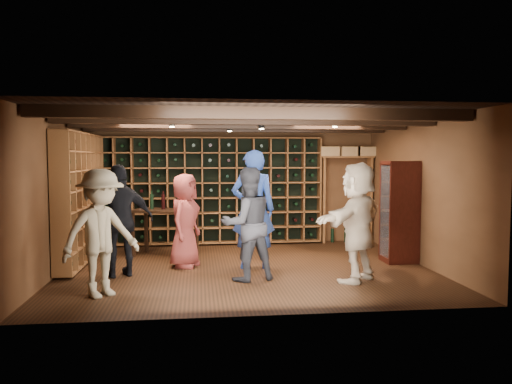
{
  "coord_description": "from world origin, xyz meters",
  "views": [
    {
      "loc": [
        -0.79,
        -8.15,
        1.85
      ],
      "look_at": [
        0.18,
        0.2,
        1.26
      ],
      "focal_mm": 35.0,
      "sensor_mm": 36.0,
      "label": 1
    }
  ],
  "objects": [
    {
      "name": "wine_rack_back",
      "position": [
        -0.52,
        2.33,
        1.15
      ],
      "size": [
        4.65,
        0.3,
        2.2
      ],
      "color": "brown",
      "rests_on": "ground"
    },
    {
      "name": "room_shell",
      "position": [
        0.0,
        0.05,
        2.42
      ],
      "size": [
        6.0,
        6.0,
        6.0
      ],
      "color": "brown",
      "rests_on": "ground"
    },
    {
      "name": "wine_rack_left",
      "position": [
        -2.83,
        0.82,
        1.15
      ],
      "size": [
        0.3,
        2.65,
        2.2
      ],
      "color": "brown",
      "rests_on": "ground"
    },
    {
      "name": "guest_woman_black",
      "position": [
        -1.98,
        -0.33,
        0.87
      ],
      "size": [
        1.1,
        0.78,
        1.74
      ],
      "primitive_type": "imported",
      "rotation": [
        0.0,
        0.0,
        3.53
      ],
      "color": "black",
      "rests_on": "ground"
    },
    {
      "name": "man_grey_suit",
      "position": [
        -0.07,
        -0.79,
        0.85
      ],
      "size": [
        0.97,
        0.85,
        1.69
      ],
      "primitive_type": "imported",
      "rotation": [
        0.0,
        0.0,
        3.44
      ],
      "color": "black",
      "rests_on": "ground"
    },
    {
      "name": "guest_red_floral",
      "position": [
        -1.02,
        0.25,
        0.78
      ],
      "size": [
        0.75,
        0.9,
        1.57
      ],
      "primitive_type": "imported",
      "rotation": [
        0.0,
        0.0,
        1.19
      ],
      "color": "maroon",
      "rests_on": "ground"
    },
    {
      "name": "ground",
      "position": [
        0.0,
        0.0,
        0.0
      ],
      "size": [
        6.0,
        6.0,
        0.0
      ],
      "primitive_type": "plane",
      "color": "#321B0E",
      "rests_on": "ground"
    },
    {
      "name": "guest_khaki",
      "position": [
        -2.07,
        -1.44,
        0.85
      ],
      "size": [
        1.24,
        1.18,
        1.69
      ],
      "primitive_type": "imported",
      "rotation": [
        0.0,
        0.0,
        0.7
      ],
      "color": "gray",
      "rests_on": "ground"
    },
    {
      "name": "crate_shelf",
      "position": [
        2.41,
        2.32,
        1.57
      ],
      "size": [
        1.2,
        0.32,
        2.07
      ],
      "color": "brown",
      "rests_on": "ground"
    },
    {
      "name": "guest_beige",
      "position": [
        1.56,
        -1.02,
        0.89
      ],
      "size": [
        1.53,
        1.54,
        1.78
      ],
      "primitive_type": "imported",
      "rotation": [
        0.0,
        0.0,
        3.93
      ],
      "color": "tan",
      "rests_on": "ground"
    },
    {
      "name": "display_cabinet",
      "position": [
        2.71,
        0.2,
        0.86
      ],
      "size": [
        0.55,
        0.5,
        1.75
      ],
      "color": "#38100B",
      "rests_on": "ground"
    },
    {
      "name": "man_blue_shirt",
      "position": [
        0.11,
        0.01,
        0.98
      ],
      "size": [
        0.76,
        0.54,
        1.97
      ],
      "primitive_type": "imported",
      "rotation": [
        0.0,
        0.0,
        3.04
      ],
      "color": "navy",
      "rests_on": "ground"
    },
    {
      "name": "tasting_table",
      "position": [
        -1.42,
        1.18,
        0.77
      ],
      "size": [
        1.3,
        1.01,
        1.16
      ],
      "rotation": [
        0.0,
        0.0,
        -0.43
      ],
      "color": "black",
      "rests_on": "ground"
    }
  ]
}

